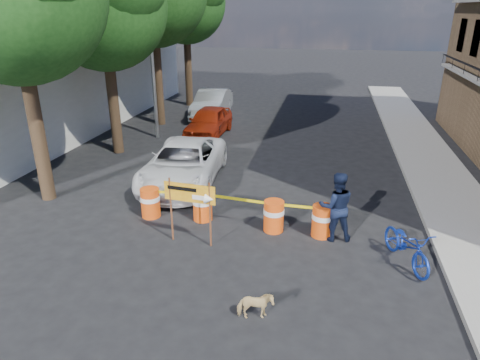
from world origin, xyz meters
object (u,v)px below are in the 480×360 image
at_px(barrel_mid_left, 203,205).
at_px(barrel_mid_right, 274,215).
at_px(bicycle, 410,228).
at_px(detour_sign, 196,199).
at_px(pedestrian, 336,206).
at_px(barrel_far_left, 150,202).
at_px(sedan_red, 209,122).
at_px(sedan_silver, 212,103).
at_px(dog, 255,306).
at_px(suv_white, 183,163).
at_px(barrel_far_right, 322,220).

relative_size(barrel_mid_left, barrel_mid_right, 1.00).
bearing_deg(bicycle, detour_sign, 158.42).
bearing_deg(pedestrian, barrel_far_left, -13.21).
bearing_deg(barrel_mid_right, bicycle, -16.68).
xyz_separation_m(pedestrian, sedan_red, (-6.08, 9.16, -0.26)).
bearing_deg(sedan_silver, barrel_mid_right, -69.99).
bearing_deg(barrel_mid_right, barrel_mid_left, 173.44).
height_order(pedestrian, bicycle, bicycle).
height_order(detour_sign, dog, detour_sign).
relative_size(barrel_mid_left, suv_white, 0.17).
bearing_deg(sedan_red, barrel_far_right, -56.52).
relative_size(barrel_mid_right, dog, 1.24).
relative_size(barrel_far_right, sedan_silver, 0.19).
xyz_separation_m(bicycle, suv_white, (-7.01, 3.92, -0.24)).
distance_m(suv_white, sedan_red, 6.19).
distance_m(barrel_mid_left, bicycle, 5.69).
bearing_deg(sedan_red, barrel_mid_right, -62.88).
height_order(barrel_mid_right, suv_white, suv_white).
xyz_separation_m(bicycle, sedan_red, (-7.80, 10.06, -0.28)).
xyz_separation_m(bicycle, sedan_silver, (-8.68, 13.91, -0.21)).
distance_m(detour_sign, dog, 3.44).
bearing_deg(bicycle, dog, -162.93).
xyz_separation_m(bicycle, dog, (-3.26, -2.74, -0.67)).
distance_m(bicycle, sedan_red, 12.73).
xyz_separation_m(barrel_far_right, detour_sign, (-3.21, -1.12, 0.85)).
bearing_deg(bicycle, barrel_far_left, 147.84).
bearing_deg(barrel_far_right, sedan_silver, 117.17).
xyz_separation_m(barrel_mid_left, barrel_mid_right, (2.14, -0.25, 0.00)).
relative_size(barrel_far_right, sedan_red, 0.22).
bearing_deg(suv_white, barrel_mid_left, -65.40).
height_order(pedestrian, dog, pedestrian).
height_order(bicycle, suv_white, bicycle).
height_order(barrel_far_left, sedan_silver, sedan_silver).
relative_size(pedestrian, sedan_silver, 0.42).
relative_size(barrel_mid_left, dog, 1.24).
bearing_deg(detour_sign, bicycle, 7.21).
relative_size(barrel_mid_left, pedestrian, 0.47).
bearing_deg(barrel_far_right, sedan_red, 122.38).
xyz_separation_m(detour_sign, pedestrian, (3.54, 1.04, -0.36)).
height_order(barrel_far_right, pedestrian, pedestrian).
distance_m(barrel_mid_right, pedestrian, 1.74).
relative_size(detour_sign, dog, 2.49).
relative_size(barrel_far_right, dog, 1.24).
bearing_deg(sedan_silver, barrel_mid_left, -78.32).
bearing_deg(sedan_silver, barrel_far_left, -85.32).
height_order(suv_white, sedan_silver, sedan_silver).
bearing_deg(pedestrian, detour_sign, 5.66).
height_order(barrel_mid_left, barrel_mid_right, same).
distance_m(barrel_far_left, barrel_far_right, 5.07).
bearing_deg(detour_sign, sedan_red, 109.75).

